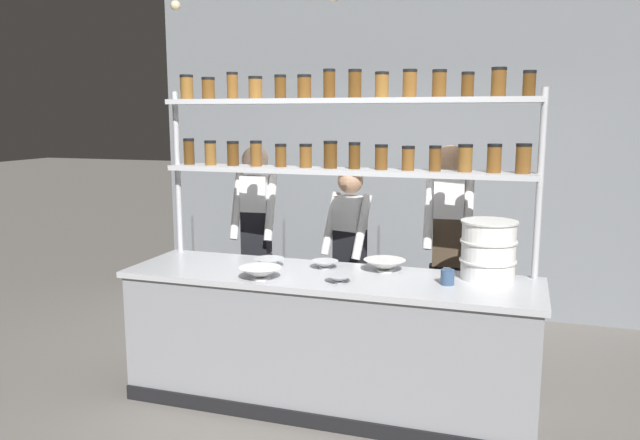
{
  "coord_description": "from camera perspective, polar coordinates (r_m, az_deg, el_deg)",
  "views": [
    {
      "loc": [
        1.21,
        -3.87,
        1.98
      ],
      "look_at": [
        -0.12,
        0.2,
        1.25
      ],
      "focal_mm": 35.0,
      "sensor_mm": 36.0,
      "label": 1
    }
  ],
  "objects": [
    {
      "name": "back_wall",
      "position": [
        6.38,
        7.18,
        6.46
      ],
      "size": [
        5.19,
        0.12,
        3.28
      ],
      "primitive_type": "cube",
      "color": "gray",
      "rests_on": "ground_plane"
    },
    {
      "name": "prep_counter",
      "position": [
        4.33,
        0.72,
        -10.93
      ],
      "size": [
        2.79,
        0.76,
        0.92
      ],
      "color": "gray",
      "rests_on": "ground_plane"
    },
    {
      "name": "ground_plane",
      "position": [
        4.51,
        0.72,
        -16.4
      ],
      "size": [
        40.0,
        40.0,
        0.0
      ],
      "primitive_type": "plane",
      "color": "slate"
    },
    {
      "name": "prep_bowl_near_left",
      "position": [
        4.1,
        -5.48,
        -4.85
      ],
      "size": [
        0.28,
        0.28,
        0.08
      ],
      "color": "white",
      "rests_on": "prep_counter"
    },
    {
      "name": "prep_bowl_far_left",
      "position": [
        4.0,
        1.75,
        -5.42
      ],
      "size": [
        0.17,
        0.17,
        0.05
      ],
      "color": "#B2B7BC",
      "rests_on": "prep_counter"
    },
    {
      "name": "chef_center",
      "position": [
        4.96,
        2.71,
        -3.06
      ],
      "size": [
        0.41,
        0.34,
        1.57
      ],
      "rotation": [
        0.0,
        0.0,
        -0.3
      ],
      "color": "black",
      "rests_on": "ground_plane"
    },
    {
      "name": "prep_bowl_center_back",
      "position": [
        4.3,
        5.92,
        -4.16
      ],
      "size": [
        0.29,
        0.29,
        0.08
      ],
      "color": "silver",
      "rests_on": "prep_counter"
    },
    {
      "name": "prep_bowl_near_right",
      "position": [
        4.36,
        0.43,
        -4.09
      ],
      "size": [
        0.19,
        0.19,
        0.05
      ],
      "color": "silver",
      "rests_on": "prep_counter"
    },
    {
      "name": "prep_bowl_center_front",
      "position": [
        4.42,
        -4.68,
        -3.91
      ],
      "size": [
        0.22,
        0.22,
        0.06
      ],
      "color": "silver",
      "rests_on": "prep_counter"
    },
    {
      "name": "spice_shelf_unit",
      "position": [
        4.38,
        2.14,
        7.41
      ],
      "size": [
        2.67,
        0.28,
        2.29
      ],
      "color": "#B7BABF",
      "rests_on": "ground_plane"
    },
    {
      "name": "chef_left",
      "position": [
        5.22,
        -5.86,
        -1.24
      ],
      "size": [
        0.38,
        0.31,
        1.72
      ],
      "rotation": [
        0.0,
        0.0,
        0.1
      ],
      "color": "black",
      "rests_on": "ground_plane"
    },
    {
      "name": "serving_cup_front",
      "position": [
        4.03,
        11.58,
        -5.13
      ],
      "size": [
        0.09,
        0.09,
        0.1
      ],
      "color": "#334C70",
      "rests_on": "prep_counter"
    },
    {
      "name": "chef_right",
      "position": [
        4.83,
        11.61,
        -2.0
      ],
      "size": [
        0.37,
        0.31,
        1.76
      ],
      "rotation": [
        0.0,
        0.0,
        0.07
      ],
      "color": "black",
      "rests_on": "ground_plane"
    },
    {
      "name": "container_stack",
      "position": [
        4.19,
        15.14,
        -2.65
      ],
      "size": [
        0.37,
        0.37,
        0.39
      ],
      "color": "white",
      "rests_on": "prep_counter"
    }
  ]
}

